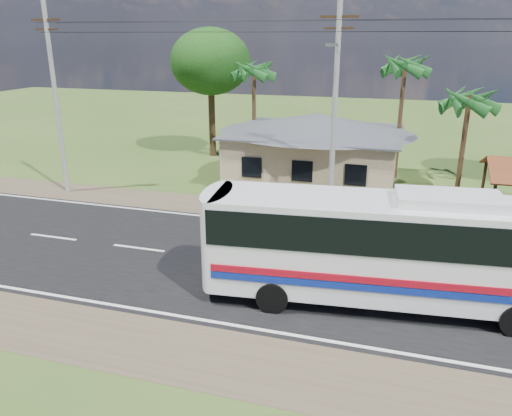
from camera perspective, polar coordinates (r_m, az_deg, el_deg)
The scene contains 9 objects.
ground at distance 21.13m, azimuth -2.50°, elevation -6.06°, with size 120.00×120.00×0.00m, color #304D1B.
road at distance 21.13m, azimuth -2.50°, elevation -6.04°, with size 120.00×16.00×0.03m.
house at distance 32.12m, azimuth 6.82°, elevation 7.60°, with size 12.40×10.00×5.00m.
utility_poles at distance 25.01m, azimuth 8.22°, elevation 11.54°, with size 32.80×2.22×11.00m.
palm_near at distance 29.38m, azimuth 23.18°, elevation 11.22°, with size 2.80×2.80×6.70m.
palm_mid at distance 33.59m, azimuth 16.66°, elevation 15.24°, with size 2.80×2.80×8.20m.
palm_far at distance 35.65m, azimuth -0.24°, elevation 15.41°, with size 2.80×2.80×7.70m.
tree_behind_house at distance 38.84m, azimuth -5.23°, elevation 16.28°, with size 6.00×6.00×9.61m.
coach_bus at distance 17.60m, azimuth 17.08°, elevation -3.82°, with size 13.61×4.23×4.16m.
Camera 1 is at (6.37, -18.03, 8.98)m, focal length 35.00 mm.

